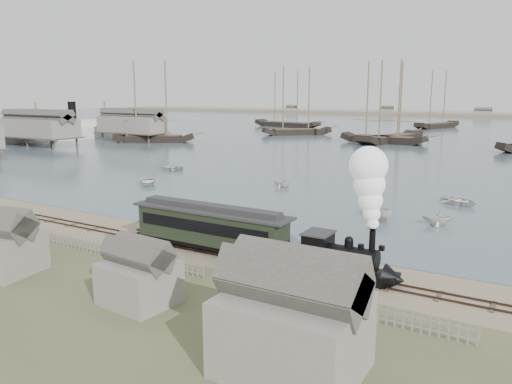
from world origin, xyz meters
The scene contains 26 objects.
ground centered at (0.00, 0.00, 0.00)m, with size 600.00×600.00×0.00m, color gray.
harbor_water centered at (0.00, 170.00, 0.03)m, with size 600.00×336.00×0.06m, color #4A5E6B.
rail_track centered at (0.00, -2.00, 0.04)m, with size 120.00×1.80×0.16m.
picket_fence_west centered at (-6.50, -7.00, 0.00)m, with size 19.00×0.10×1.20m, color gray, non-canonical shape.
picket_fence_east centered at (12.50, -7.50, 0.00)m, with size 15.00×0.10×1.20m, color gray, non-canonical shape.
shed_left centered at (-10.00, -13.00, 0.00)m, with size 5.00×4.00×4.10m, color gray, non-canonical shape.
shed_mid centered at (2.00, -12.00, 0.00)m, with size 4.00×3.50×3.60m, color gray, non-canonical shape.
shed_right centered at (13.00, -14.00, 0.00)m, with size 6.00×5.00×5.10m, color gray, non-canonical shape.
western_wharf centered at (-76.00, 40.00, 4.06)m, with size 36.00×56.00×8.00m, color gray, non-canonical shape.
far_spit centered at (0.00, 250.00, 0.00)m, with size 500.00×20.00×1.80m, color gray.
locomotive centered at (12.03, -2.00, 3.96)m, with size 6.86×2.56×8.55m.
passenger_coach centered at (-0.07, -2.00, 2.08)m, with size 13.55×2.61×3.29m.
beached_dinghy centered at (-4.43, 0.01, 0.36)m, with size 3.50×2.50×0.72m, color silver.
steamship centered at (-89.00, 58.42, 4.99)m, with size 45.07×7.51×9.86m, color silver, non-canonical shape.
rowboat_0 centered at (-24.25, 17.04, 0.52)m, with size 4.43×3.17×0.92m, color silver.
rowboat_1 centered at (-7.80, 24.62, 0.76)m, with size 2.65×2.28×1.39m, color silver.
rowboat_2 centered at (8.28, 14.44, 0.77)m, with size 3.67×1.38×1.42m, color silver.
rowboat_3 centered at (13.83, 25.45, 0.48)m, with size 4.08×2.91×0.84m, color silver.
rowboat_4 centered at (13.55, 15.28, 0.81)m, with size 2.85×2.46×1.50m, color silver.
rowboat_6 centered at (-30.03, 28.76, 0.48)m, with size 4.03×2.88×0.83m, color silver.
schooner_0 centered at (-63.65, 61.85, 10.06)m, with size 19.67×4.54×20.00m, color black, non-canonical shape.
schooner_1 centered at (-42.80, 100.38, 10.06)m, with size 20.39×4.71×20.00m, color black, non-canonical shape.
schooner_2 centered at (-13.83, 89.08, 10.06)m, with size 21.07×4.86×20.00m, color black, non-canonical shape.
schooner_6 centered at (-61.22, 129.63, 10.06)m, with size 26.49×6.11×20.00m, color black, non-canonical shape.
schooner_7 centered at (-13.26, 151.12, 10.06)m, with size 21.30×4.92×20.00m, color black, non-canonical shape.
schooner_10 centered at (-12.99, 92.49, 10.06)m, with size 24.71×5.70×20.00m, color black, non-canonical shape.
Camera 1 is at (21.98, -32.23, 12.20)m, focal length 35.00 mm.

